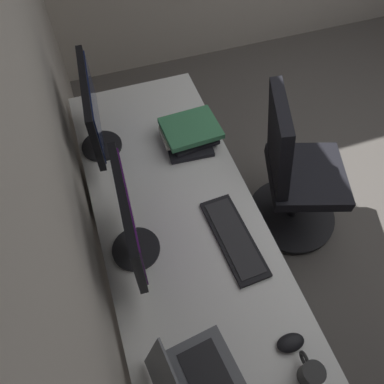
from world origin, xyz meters
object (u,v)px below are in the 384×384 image
keyboard_main (234,238)px  mouse_main (290,343)px  drawer_pedestal (159,206)px  monitor_secondary (93,111)px  monitor_primary (129,221)px  coffee_mug (311,373)px  office_chair (294,176)px  book_stack_near (189,134)px

keyboard_main → mouse_main: mouse_main is taller
drawer_pedestal → keyboard_main: 0.68m
drawer_pedestal → monitor_secondary: monitor_secondary is taller
monitor_primary → keyboard_main: size_ratio=1.12×
drawer_pedestal → monitor_secondary: size_ratio=1.38×
mouse_main → drawer_pedestal: bearing=14.2°
drawer_pedestal → coffee_mug: coffee_mug is taller
office_chair → book_stack_near: bearing=69.6°
monitor_primary → coffee_mug: (-0.66, -0.44, -0.19)m
monitor_secondary → coffee_mug: 1.37m
office_chair → monitor_primary: bearing=107.6°
keyboard_main → mouse_main: 0.46m
keyboard_main → office_chair: office_chair is taller
keyboard_main → book_stack_near: book_stack_near is taller
mouse_main → coffee_mug: coffee_mug is taller
monitor_secondary → mouse_main: (-1.16, -0.46, -0.22)m
monitor_secondary → coffee_mug: monitor_secondary is taller
drawer_pedestal → monitor_secondary: bearing=48.2°
drawer_pedestal → monitor_primary: bearing=156.3°
coffee_mug → office_chair: (0.96, -0.51, -0.32)m
monitor_primary → office_chair: monitor_primary is taller
monitor_secondary → office_chair: monitor_secondary is taller
drawer_pedestal → monitor_primary: monitor_primary is taller
keyboard_main → coffee_mug: (-0.57, -0.04, 0.03)m
drawer_pedestal → coffee_mug: bearing=-166.7°
monitor_primary → keyboard_main: (-0.09, -0.40, -0.22)m
drawer_pedestal → monitor_primary: size_ratio=1.46×
keyboard_main → book_stack_near: size_ratio=1.49×
keyboard_main → coffee_mug: bearing=-176.0°
monitor_primary → monitor_secondary: size_ratio=0.95×
monitor_secondary → keyboard_main: monitor_secondary is taller
monitor_secondary → book_stack_near: (-0.10, -0.43, -0.19)m
coffee_mug → mouse_main: bearing=5.4°
mouse_main → coffee_mug: (-0.11, -0.01, 0.03)m
drawer_pedestal → monitor_secondary: 0.68m
monitor_secondary → mouse_main: monitor_secondary is taller
mouse_main → office_chair: (0.85, -0.52, -0.29)m
monitor_secondary → mouse_main: size_ratio=4.84×
book_stack_near → office_chair: size_ratio=0.30×
monitor_primary → book_stack_near: monitor_primary is taller
mouse_main → monitor_primary: bearing=38.4°
monitor_secondary → keyboard_main: (-0.70, -0.43, -0.23)m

